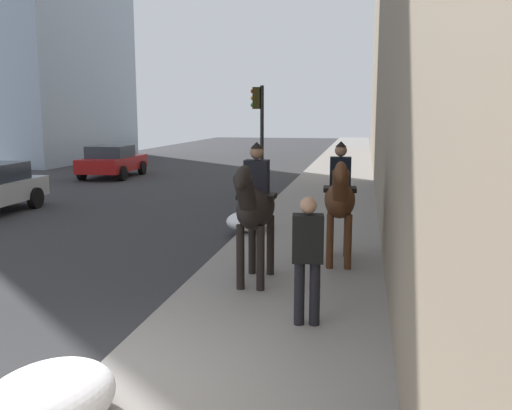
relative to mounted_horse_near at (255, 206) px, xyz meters
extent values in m
ellipsoid|color=black|center=(0.08, 0.00, -0.04)|extent=(1.50, 0.57, 0.66)
cylinder|color=black|center=(-0.37, -0.16, -0.76)|extent=(0.13, 0.13, 1.03)
cylinder|color=black|center=(-0.37, 0.16, -0.76)|extent=(0.13, 0.13, 1.03)
cylinder|color=black|center=(0.53, -0.16, -0.76)|extent=(0.13, 0.13, 1.03)
cylinder|color=black|center=(0.53, 0.16, -0.76)|extent=(0.13, 0.13, 1.03)
cylinder|color=black|center=(-0.69, 0.01, 0.31)|extent=(0.63, 0.28, 0.68)
ellipsoid|color=black|center=(-0.90, 0.01, 0.55)|extent=(0.63, 0.22, 0.49)
cylinder|color=black|center=(0.79, -0.01, -0.14)|extent=(0.28, 0.10, 0.55)
cube|color=black|center=(0.13, 0.00, 0.14)|extent=(0.44, 0.60, 0.08)
cube|color=black|center=(0.13, 0.00, 0.45)|extent=(0.28, 0.38, 0.55)
sphere|color=#8C664C|center=(0.13, 0.00, 0.85)|extent=(0.22, 0.22, 0.22)
cone|color=black|center=(0.13, 0.00, 0.97)|extent=(0.20, 0.20, 0.10)
ellipsoid|color=#4C2B16|center=(1.56, -1.28, -0.09)|extent=(1.53, 0.63, 0.66)
cylinder|color=#4C2B16|center=(1.12, -1.46, -0.78)|extent=(0.13, 0.13, 0.99)
cylinder|color=#4C2B16|center=(1.11, -1.14, -0.78)|extent=(0.13, 0.13, 0.99)
cylinder|color=#4C2B16|center=(2.02, -1.41, -0.78)|extent=(0.13, 0.13, 0.99)
cylinder|color=#4C2B16|center=(2.01, -1.09, -0.78)|extent=(0.13, 0.13, 0.99)
cylinder|color=#4C2B16|center=(0.79, -1.32, 0.26)|extent=(0.65, 0.31, 0.68)
ellipsoid|color=#4C2B16|center=(0.59, -1.33, 0.51)|extent=(0.64, 0.25, 0.49)
cylinder|color=black|center=(2.28, -1.24, -0.19)|extent=(0.29, 0.11, 0.55)
cube|color=black|center=(1.61, -1.27, 0.09)|extent=(0.47, 0.62, 0.08)
cube|color=black|center=(1.61, -1.27, 0.41)|extent=(0.30, 0.39, 0.55)
sphere|color=#8C664C|center=(1.61, -1.27, 0.80)|extent=(0.22, 0.22, 0.22)
cone|color=black|center=(1.61, -1.27, 0.92)|extent=(0.21, 0.21, 0.10)
cylinder|color=black|center=(-1.69, -0.92, -0.85)|extent=(0.14, 0.14, 0.85)
cylinder|color=black|center=(-1.66, -1.12, -0.85)|extent=(0.14, 0.14, 0.85)
cube|color=black|center=(-1.67, -1.02, -0.11)|extent=(0.30, 0.43, 0.62)
sphere|color=tan|center=(-1.67, -1.02, 0.32)|extent=(0.22, 0.22, 0.22)
cylinder|color=black|center=(6.53, 8.07, -1.07)|extent=(0.65, 0.25, 0.64)
cube|color=maroon|center=(14.78, 9.40, -0.77)|extent=(4.10, 2.04, 0.60)
cube|color=#262D38|center=(14.54, 9.39, -0.21)|extent=(1.95, 1.71, 0.52)
cylinder|color=black|center=(15.97, 10.38, -1.07)|extent=(0.65, 0.25, 0.64)
cylinder|color=black|center=(16.07, 8.55, -1.07)|extent=(0.65, 0.25, 0.64)
cylinder|color=black|center=(13.49, 10.26, -1.07)|extent=(0.65, 0.25, 0.64)
cylinder|color=black|center=(13.58, 8.42, -1.07)|extent=(0.65, 0.25, 0.64)
cylinder|color=black|center=(9.51, 1.63, 0.48)|extent=(0.12, 0.12, 3.75)
cube|color=#2D280C|center=(9.51, 1.81, 1.95)|extent=(0.20, 0.24, 0.70)
sphere|color=red|center=(9.51, 1.94, 2.17)|extent=(0.14, 0.14, 0.14)
sphere|color=orange|center=(9.51, 1.94, 1.95)|extent=(0.14, 0.14, 0.14)
sphere|color=green|center=(9.51, 1.94, 1.73)|extent=(0.14, 0.14, 0.14)
ellipsoid|color=white|center=(-4.57, 0.98, -1.02)|extent=(1.47, 1.13, 0.51)
ellipsoid|color=white|center=(4.07, 0.98, -1.05)|extent=(1.29, 0.99, 0.44)
camera|label=1|loc=(-8.70, -1.70, 1.48)|focal=39.36mm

